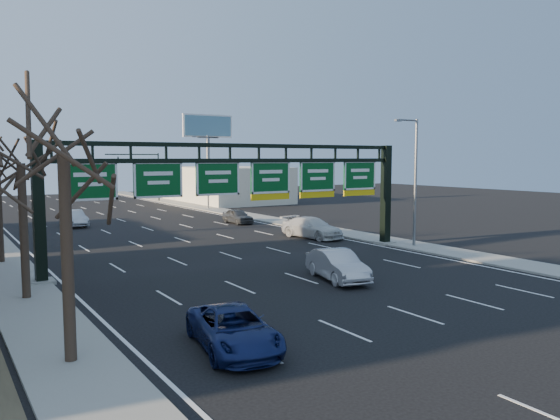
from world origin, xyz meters
TOP-DOWN VIEW (x-y plane):
  - ground at (0.00, 0.00)m, footprint 160.00×160.00m
  - sidewalk_right at (12.80, 20.00)m, footprint 3.00×120.00m
  - lane_markings at (0.00, 20.00)m, footprint 21.60×120.00m
  - sign_gantry at (0.16, 8.00)m, footprint 24.60×1.20m
  - building_right_distant at (20.00, 50.00)m, footprint 12.00×20.00m
  - tree_near at (-12.80, -4.00)m, footprint 3.60×3.60m
  - tree_gantry at (-12.80, 5.00)m, footprint 3.60×3.60m
  - streetlight_near at (12.47, 6.00)m, footprint 2.15×0.22m
  - streetlight_far at (12.47, 40.00)m, footprint 2.15×0.22m
  - billboard_right at (15.00, 44.98)m, footprint 7.00×0.50m
  - traffic_signal_mast at (5.69, 55.00)m, footprint 10.16×0.54m
  - car_blue_suv at (-7.98, -5.54)m, footprint 3.12×5.25m
  - car_silver_sedan at (1.36, 0.66)m, footprint 2.64×4.96m
  - car_white_wagon at (9.10, 13.50)m, footprint 3.15×5.86m
  - car_grey_far at (8.71, 25.18)m, footprint 1.68×4.12m
  - car_silver_distant at (-5.16, 31.31)m, footprint 1.83×4.65m

SIDE VIEW (x-z plane):
  - ground at x=0.00m, z-range 0.00..0.00m
  - lane_markings at x=0.00m, z-range 0.00..0.01m
  - sidewalk_right at x=12.80m, z-range 0.00..0.12m
  - car_blue_suv at x=-7.98m, z-range 0.00..1.37m
  - car_grey_far at x=8.71m, z-range 0.00..1.40m
  - car_silver_distant at x=-5.16m, z-range 0.00..1.51m
  - car_silver_sedan at x=1.36m, z-range 0.00..1.55m
  - car_white_wagon at x=9.10m, z-range 0.00..1.61m
  - building_right_distant at x=20.00m, z-range 0.00..5.00m
  - sign_gantry at x=0.16m, z-range 1.03..8.23m
  - streetlight_near at x=12.47m, z-range 0.58..9.58m
  - streetlight_far at x=12.47m, z-range 0.58..9.58m
  - traffic_signal_mast at x=5.69m, z-range 2.00..9.00m
  - tree_gantry at x=-12.80m, z-range 2.87..11.35m
  - tree_near at x=-12.80m, z-range 3.05..11.91m
  - billboard_right at x=15.00m, z-range 3.06..15.06m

